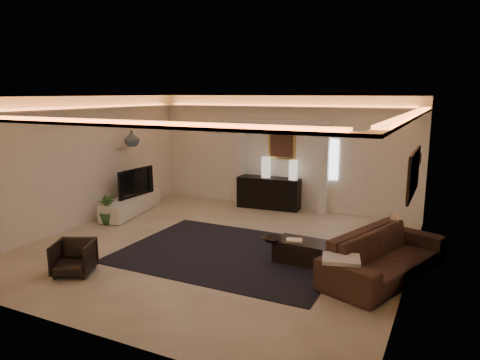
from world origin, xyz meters
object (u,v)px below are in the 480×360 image
at_px(sofa, 385,255).
at_px(coffee_table, 305,251).
at_px(console, 269,193).
at_px(armchair, 74,258).

relative_size(sofa, coffee_table, 2.49).
relative_size(console, armchair, 2.60).
bearing_deg(coffee_table, sofa, 1.96).
xyz_separation_m(console, armchair, (-1.25, -5.46, -0.11)).
bearing_deg(console, sofa, -49.32).
xyz_separation_m(console, coffee_table, (2.03, -3.28, -0.20)).
height_order(coffee_table, armchair, armchair).
xyz_separation_m(sofa, coffee_table, (-1.37, 0.02, -0.17)).
xyz_separation_m(coffee_table, armchair, (-3.28, -2.18, 0.08)).
relative_size(sofa, armchair, 4.05).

